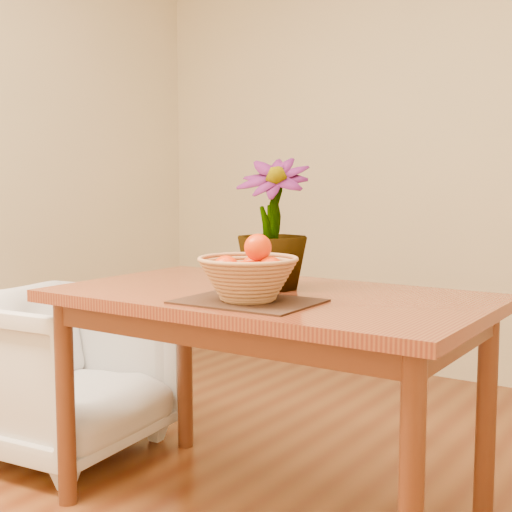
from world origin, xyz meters
The scene contains 7 objects.
wall_back centered at (0.00, 2.25, 1.35)m, with size 4.00×0.02×2.70m, color beige.
table centered at (0.00, 0.30, 0.66)m, with size 1.40×0.80×0.75m.
placemat centered at (0.05, 0.11, 0.75)m, with size 0.40×0.30×0.01m, color #341F13.
wicker_basket centered at (0.05, 0.11, 0.82)m, with size 0.30×0.30×0.12m.
orange_pile centered at (0.05, 0.11, 0.86)m, with size 0.21×0.20×0.15m.
potted_plant centered at (-0.04, 0.37, 0.97)m, with size 0.25×0.25×0.44m, color #154513.
armchair centered at (-1.00, 0.30, 0.37)m, with size 0.71×0.67×0.73m, color gray.
Camera 1 is at (1.23, -1.62, 1.11)m, focal length 50.00 mm.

